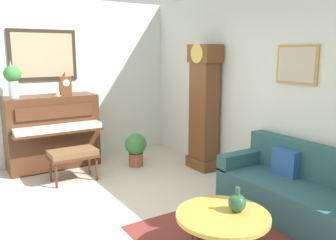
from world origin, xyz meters
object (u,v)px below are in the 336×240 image
at_px(piano, 53,131).
at_px(flower_vase, 13,78).
at_px(grandfather_clock, 204,111).
at_px(green_jug, 237,203).
at_px(couch, 300,192).
at_px(teacup, 58,95).
at_px(coffee_table, 223,217).
at_px(piano_bench, 73,155).
at_px(potted_plant, 136,147).
at_px(mantel_clock, 65,84).

distance_m(piano, flower_vase, 1.06).
height_order(grandfather_clock, green_jug, grandfather_clock).
relative_size(couch, green_jug, 7.92).
bearing_deg(green_jug, teacup, -168.57).
bearing_deg(flower_vase, grandfather_clock, 62.15).
height_order(grandfather_clock, coffee_table, grandfather_clock).
height_order(piano_bench, potted_plant, potted_plant).
height_order(mantel_clock, green_jug, mantel_clock).
bearing_deg(piano, mantel_clock, 89.51).
distance_m(grandfather_clock, green_jug, 2.58).
bearing_deg(coffee_table, couch, 95.43).
xyz_separation_m(grandfather_clock, coffee_table, (2.16, -1.44, -0.57)).
height_order(piano, teacup, teacup).
xyz_separation_m(green_jug, potted_plant, (-2.87, 0.40, -0.19)).
bearing_deg(piano, couch, 29.13).
xyz_separation_m(grandfather_clock, flower_vase, (-1.38, -2.62, 0.55)).
xyz_separation_m(couch, potted_plant, (-2.73, -0.73, 0.01)).
bearing_deg(grandfather_clock, piano_bench, -105.30).
relative_size(coffee_table, green_jug, 3.67).
height_order(couch, green_jug, couch).
bearing_deg(piano, grandfather_clock, 56.24).
distance_m(piano, mantel_clock, 0.81).
bearing_deg(couch, potted_plant, -165.10).
xyz_separation_m(piano_bench, green_jug, (2.73, 0.72, 0.10)).
height_order(piano_bench, flower_vase, flower_vase).
relative_size(mantel_clock, flower_vase, 0.66).
relative_size(couch, flower_vase, 3.28).
bearing_deg(green_jug, coffee_table, -100.85).
relative_size(coffee_table, mantel_clock, 2.32).
xyz_separation_m(piano_bench, teacup, (-0.72, 0.02, 0.82)).
height_order(piano, potted_plant, piano).
height_order(coffee_table, potted_plant, potted_plant).
height_order(mantel_clock, potted_plant, mantel_clock).
xyz_separation_m(grandfather_clock, couch, (2.04, -0.17, -0.65)).
bearing_deg(piano, potted_plant, 59.43).
distance_m(mantel_clock, potted_plant, 1.57).
height_order(couch, coffee_table, couch).
bearing_deg(mantel_clock, grandfather_clock, 52.77).
bearing_deg(grandfather_clock, flower_vase, -117.85).
bearing_deg(piano, green_jug, 12.42).
xyz_separation_m(teacup, green_jug, (3.46, 0.70, -0.72)).
bearing_deg(teacup, flower_vase, -100.13).
xyz_separation_m(piano, potted_plant, (0.70, 1.18, -0.29)).
distance_m(teacup, green_jug, 3.60).
height_order(piano_bench, coffee_table, piano_bench).
height_order(couch, flower_vase, flower_vase).
bearing_deg(coffee_table, piano_bench, -168.10).
xyz_separation_m(piano_bench, couch, (2.59, 1.84, -0.09)).
bearing_deg(teacup, mantel_clock, 124.43).
bearing_deg(piano_bench, coffee_table, 11.90).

